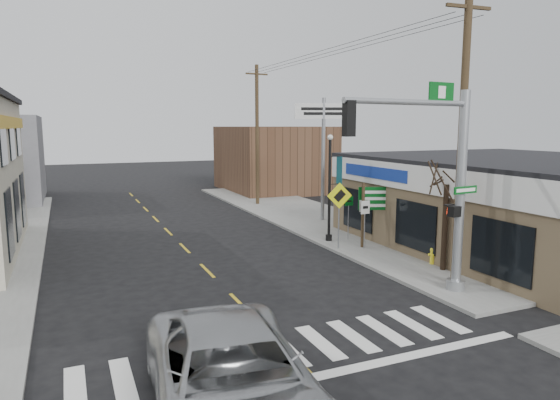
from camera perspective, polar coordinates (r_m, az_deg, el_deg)
name	(u,v)px	position (r m, az deg, el deg)	size (l,w,h in m)	color
ground	(292,355)	(13.01, 1.36, -17.33)	(140.00, 140.00, 0.00)	black
sidewalk_right	(341,227)	(27.99, 6.98, -3.13)	(6.00, 38.00, 0.13)	slate
center_line	(207,271)	(20.08, -8.33, -7.98)	(0.12, 56.00, 0.01)	gold
crosswalk	(285,349)	(13.33, 0.61, -16.62)	(11.00, 2.20, 0.01)	silver
thrift_store	(520,205)	(25.83, 25.76, -0.53)	(12.00, 14.00, 4.00)	brown
bldg_distant_right	(273,159)	(44.10, -0.78, 4.75)	(8.00, 10.00, 5.60)	#523725
suv	(233,380)	(10.05, -5.41, -19.79)	(3.02, 6.54, 1.82)	#A4A6A9
traffic_signal_pole	(442,171)	(16.97, 18.04, 3.17)	(5.43, 0.40, 6.87)	#929599
guide_sign	(376,205)	(23.36, 10.94, -0.59)	(1.70, 0.14, 2.98)	#42321E
fire_hydrant	(433,255)	(21.15, 17.03, -6.02)	(0.22, 0.22, 0.69)	yellow
ped_crossing_sign	(339,204)	(22.54, 6.79, -0.49)	(1.17, 0.08, 3.02)	gray
lamp_post	(331,180)	(24.02, 5.82, 2.32)	(0.67, 0.52, 5.12)	black
dance_center_sign	(324,129)	(29.33, 4.99, 8.07)	(3.36, 0.21, 7.14)	gray
bare_tree	(448,169)	(19.87, 18.61, 3.41)	(2.50, 2.50, 5.00)	black
shrub_front	(501,257)	(21.12, 23.99, -6.01)	(1.38, 1.38, 1.03)	#1F3C1B
shrub_back	(439,241)	(23.64, 17.72, -4.53)	(1.01, 1.01, 0.75)	black
utility_pole_near	(462,137)	(18.11, 20.06, 6.75)	(1.75, 0.26, 10.04)	#402F20
utility_pole_far	(257,134)	(35.37, -2.63, 7.57)	(1.69, 0.25, 9.71)	#3F2819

